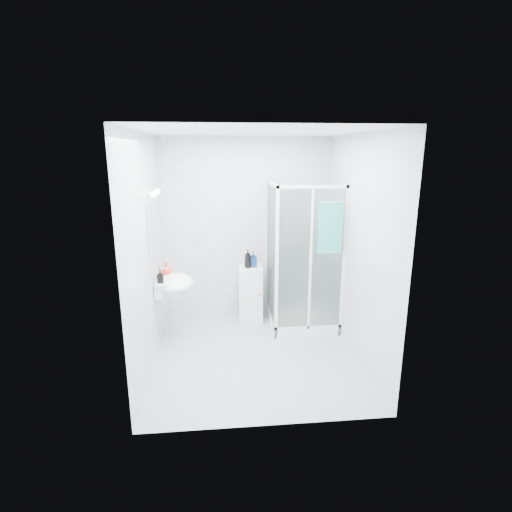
{
  "coord_description": "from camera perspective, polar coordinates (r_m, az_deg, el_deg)",
  "views": [
    {
      "loc": [
        -0.42,
        -4.36,
        2.4
      ],
      "look_at": [
        0.05,
        0.35,
        1.15
      ],
      "focal_mm": 28.0,
      "sensor_mm": 36.0,
      "label": 1
    }
  ],
  "objects": [
    {
      "name": "shower_enclosure",
      "position": [
        5.6,
        5.93,
        -5.72
      ],
      "size": [
        0.9,
        0.95,
        2.0
      ],
      "color": "white",
      "rests_on": "ground"
    },
    {
      "name": "shampoo_bottle_b",
      "position": [
        5.63,
        -0.41,
        -0.47
      ],
      "size": [
        0.1,
        0.1,
        0.22
      ],
      "primitive_type": "imported",
      "rotation": [
        0.0,
        0.0,
        -0.04
      ],
      "color": "navy",
      "rests_on": "storage_cabinet"
    },
    {
      "name": "storage_cabinet",
      "position": [
        5.78,
        -0.75,
        -5.4
      ],
      "size": [
        0.35,
        0.37,
        0.81
      ],
      "rotation": [
        0.0,
        0.0,
        -0.06
      ],
      "color": "white",
      "rests_on": "ground"
    },
    {
      "name": "room",
      "position": [
        4.52,
        -0.19,
        0.7
      ],
      "size": [
        2.4,
        2.6,
        2.6
      ],
      "color": "white",
      "rests_on": "ground"
    },
    {
      "name": "soap_dispenser_black",
      "position": [
        4.92,
        -13.5,
        -2.84
      ],
      "size": [
        0.07,
        0.08,
        0.16
      ],
      "primitive_type": "imported",
      "rotation": [
        0.0,
        0.0,
        0.01
      ],
      "color": "black",
      "rests_on": "wall_basin"
    },
    {
      "name": "wall_basin",
      "position": [
        5.11,
        -11.79,
        -3.85
      ],
      "size": [
        0.46,
        0.56,
        0.35
      ],
      "color": "white",
      "rests_on": "ground"
    },
    {
      "name": "vanity_lights",
      "position": [
        4.89,
        -14.24,
        8.7
      ],
      "size": [
        0.1,
        0.4,
        0.08
      ],
      "color": "silver",
      "rests_on": "room"
    },
    {
      "name": "mirror",
      "position": [
        4.96,
        -14.51,
        3.85
      ],
      "size": [
        0.02,
        0.6,
        0.7
      ],
      "primitive_type": "cube",
      "color": "white",
      "rests_on": "room"
    },
    {
      "name": "soap_dispenser_orange",
      "position": [
        5.23,
        -12.66,
        -1.71
      ],
      "size": [
        0.17,
        0.17,
        0.17
      ],
      "primitive_type": "imported",
      "rotation": [
        0.0,
        0.0,
        0.31
      ],
      "color": "red",
      "rests_on": "wall_basin"
    },
    {
      "name": "shampoo_bottle_a",
      "position": [
        5.58,
        -1.17,
        -0.36
      ],
      "size": [
        0.12,
        0.12,
        0.26
      ],
      "primitive_type": "imported",
      "rotation": [
        0.0,
        0.0,
        -0.26
      ],
      "color": "black",
      "rests_on": "storage_cabinet"
    },
    {
      "name": "wall_hooks",
      "position": [
        5.68,
        -3.95,
        6.85
      ],
      "size": [
        0.23,
        0.06,
        0.03
      ],
      "color": "silver",
      "rests_on": "room"
    },
    {
      "name": "hand_towel",
      "position": [
        5.01,
        10.58,
        4.21
      ],
      "size": [
        0.31,
        0.04,
        0.65
      ],
      "color": "teal",
      "rests_on": "shower_enclosure"
    }
  ]
}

